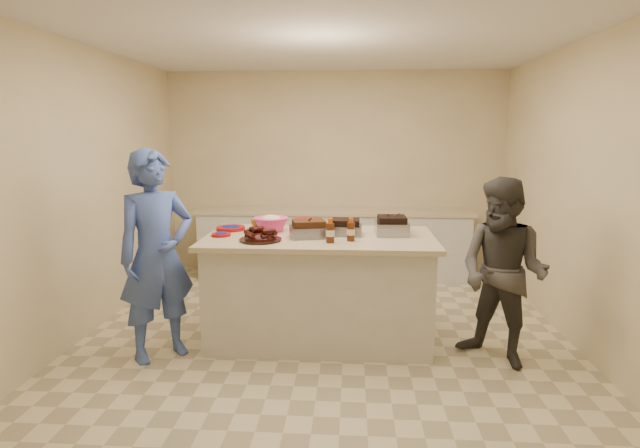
# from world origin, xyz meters

# --- Properties ---
(room) EXTENTS (4.50, 5.00, 2.70)m
(room) POSITION_xyz_m (0.00, 0.00, 0.00)
(room) COLOR beige
(room) RESTS_ON ground
(back_counter) EXTENTS (3.60, 0.64, 0.90)m
(back_counter) POSITION_xyz_m (0.00, 2.20, 0.45)
(back_counter) COLOR silver
(back_counter) RESTS_ON ground
(island) EXTENTS (2.06, 1.09, 0.98)m
(island) POSITION_xyz_m (-0.04, 0.12, 0.00)
(island) COLOR silver
(island) RESTS_ON ground
(rib_platter) EXTENTS (0.39, 0.39, 0.15)m
(rib_platter) POSITION_xyz_m (-0.54, -0.12, 0.98)
(rib_platter) COLOR #3E0B07
(rib_platter) RESTS_ON island
(pulled_pork_tray) EXTENTS (0.37, 0.31, 0.10)m
(pulled_pork_tray) POSITION_xyz_m (-0.14, 0.06, 0.98)
(pulled_pork_tray) COLOR #47230F
(pulled_pork_tray) RESTS_ON island
(brisket_tray) EXTENTS (0.31, 0.26, 0.09)m
(brisket_tray) POSITION_xyz_m (0.19, 0.19, 0.98)
(brisket_tray) COLOR black
(brisket_tray) RESTS_ON island
(roasting_pan) EXTENTS (0.30, 0.30, 0.12)m
(roasting_pan) POSITION_xyz_m (0.61, 0.22, 0.98)
(roasting_pan) COLOR gray
(roasting_pan) RESTS_ON island
(coleslaw_bowl) EXTENTS (0.33, 0.33, 0.22)m
(coleslaw_bowl) POSITION_xyz_m (-0.52, 0.31, 0.98)
(coleslaw_bowl) COLOR #F2338D
(coleslaw_bowl) RESTS_ON island
(sausage_plate) EXTENTS (0.30, 0.30, 0.05)m
(sausage_plate) POSITION_xyz_m (-0.04, 0.36, 0.98)
(sausage_plate) COLOR silver
(sausage_plate) RESTS_ON island
(mac_cheese_dish) EXTENTS (0.31, 0.24, 0.07)m
(mac_cheese_dish) POSITION_xyz_m (0.64, 0.38, 0.98)
(mac_cheese_dish) COLOR #EA9400
(mac_cheese_dish) RESTS_ON island
(bbq_bottle_a) EXTENTS (0.07, 0.07, 0.21)m
(bbq_bottle_a) POSITION_xyz_m (0.06, -0.15, 0.98)
(bbq_bottle_a) COLOR #431E0B
(bbq_bottle_a) RESTS_ON island
(bbq_bottle_b) EXTENTS (0.07, 0.07, 0.20)m
(bbq_bottle_b) POSITION_xyz_m (0.24, -0.07, 0.98)
(bbq_bottle_b) COLOR #431E0B
(bbq_bottle_b) RESTS_ON island
(mustard_bottle) EXTENTS (0.04, 0.04, 0.11)m
(mustard_bottle) POSITION_xyz_m (-0.24, 0.17, 0.98)
(mustard_bottle) COLOR #E6C000
(mustard_bottle) RESTS_ON island
(sauce_bowl) EXTENTS (0.13, 0.04, 0.13)m
(sauce_bowl) POSITION_xyz_m (-0.15, 0.24, 0.98)
(sauce_bowl) COLOR silver
(sauce_bowl) RESTS_ON island
(plate_stack_large) EXTENTS (0.27, 0.27, 0.03)m
(plate_stack_large) POSITION_xyz_m (-0.91, 0.35, 0.98)
(plate_stack_large) COLOR maroon
(plate_stack_large) RESTS_ON island
(plate_stack_small) EXTENTS (0.17, 0.17, 0.02)m
(plate_stack_small) POSITION_xyz_m (-0.93, 0.06, 0.98)
(plate_stack_small) COLOR maroon
(plate_stack_small) RESTS_ON island
(plastic_cup) EXTENTS (0.10, 0.09, 0.10)m
(plastic_cup) POSITION_xyz_m (-0.68, 0.42, 0.98)
(plastic_cup) COLOR #AD6920
(plastic_cup) RESTS_ON island
(basket_stack) EXTENTS (0.21, 0.18, 0.09)m
(basket_stack) POSITION_xyz_m (-0.22, 0.56, 0.98)
(basket_stack) COLOR maroon
(basket_stack) RESTS_ON island
(guest_blue) EXTENTS (1.67, 1.74, 0.42)m
(guest_blue) POSITION_xyz_m (-1.37, -0.34, 0.00)
(guest_blue) COLOR #415BAD
(guest_blue) RESTS_ON ground
(guest_gray) EXTENTS (1.60, 1.64, 0.58)m
(guest_gray) POSITION_xyz_m (1.47, -0.27, 0.00)
(guest_gray) COLOR #46433F
(guest_gray) RESTS_ON ground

